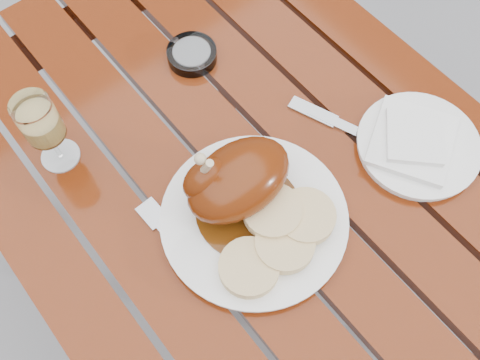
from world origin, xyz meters
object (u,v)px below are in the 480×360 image
wine_glass (46,133)px  side_plate (418,145)px  ashtray (192,54)px  table (254,248)px  dinner_plate (254,219)px

wine_glass → side_plate: (0.48, -0.37, -0.07)m
side_plate → ashtray: size_ratio=2.26×
table → side_plate: 0.47m
table → ashtray: bearing=77.2°
wine_glass → ashtray: wine_glass is taller
table → wine_glass: bearing=135.0°
dinner_plate → ashtray: bearing=69.6°
dinner_plate → wine_glass: (-0.18, 0.30, 0.07)m
wine_glass → table: bearing=-45.0°
dinner_plate → ashtray: (0.12, 0.33, 0.00)m
ashtray → wine_glass: bearing=-174.9°
side_plate → wine_glass: bearing=142.4°
side_plate → ashtray: 0.44m
dinner_plate → side_plate: size_ratio=1.42×
wine_glass → ashtray: 0.31m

